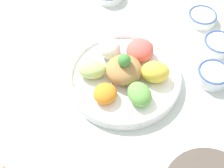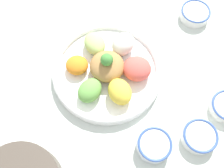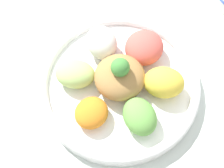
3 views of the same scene
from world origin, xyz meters
name	(u,v)px [view 3 (image 3 of 3)]	position (x,y,z in m)	size (l,w,h in m)	color
ground_plane	(126,101)	(0.00, 0.00, 0.00)	(2.40, 2.40, 0.00)	silver
salad_platter	(120,81)	(0.00, 0.04, 0.03)	(0.34, 0.34, 0.11)	white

